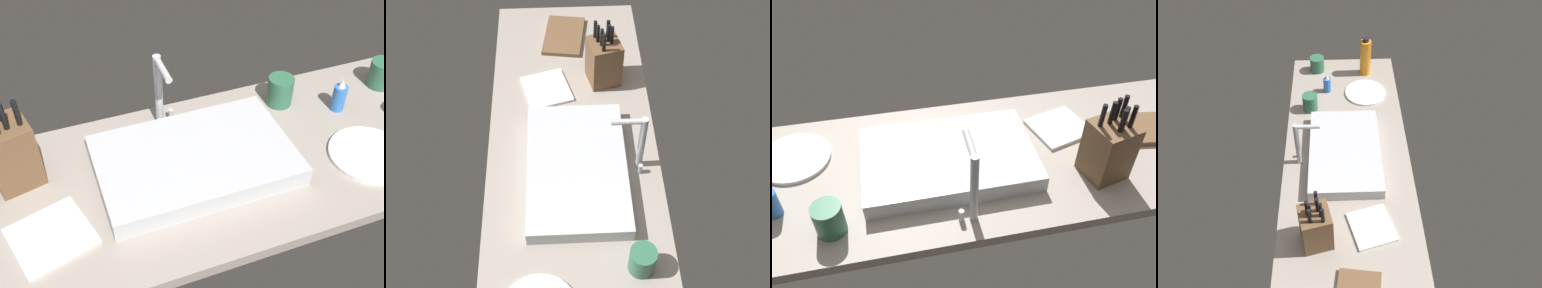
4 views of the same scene
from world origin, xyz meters
The scene contains 7 objects.
countertop_slab centered at (0.00, 0.00, 1.75)cm, with size 179.61×61.63×3.50cm, color gray.
sink_basin centered at (5.73, 1.00, 6.44)cm, with size 53.98×34.24×5.88cm, color #B7BABF.
faucet centered at (2.83, 21.84, 17.58)cm, with size 5.50×12.18×24.19cm.
knife_block centered at (-40.96, 13.72, 13.52)cm, with size 14.51×14.34×26.47cm.
cutting_board centered at (-67.93, -1.43, 4.40)cm, with size 25.29×16.33×1.80cm, color brown.
dish_towel centered at (-35.70, -9.16, 4.10)cm, with size 18.57×17.10×1.20cm, color white.
ceramic_cup centered at (41.73, 19.08, 8.35)cm, with size 8.23×8.23×9.70cm, color #2D6647.
Camera 2 is at (107.25, -3.30, 147.75)cm, focal length 47.01 mm.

